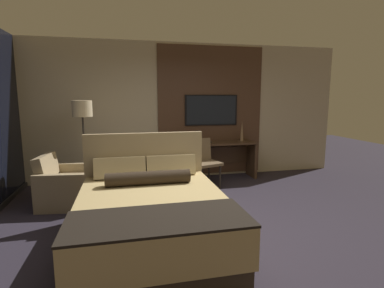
{
  "coord_description": "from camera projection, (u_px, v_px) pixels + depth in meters",
  "views": [
    {
      "loc": [
        -1.1,
        -3.59,
        1.71
      ],
      "look_at": [
        -0.05,
        0.99,
        0.96
      ],
      "focal_mm": 28.0,
      "sensor_mm": 36.0,
      "label": 1
    }
  ],
  "objects": [
    {
      "name": "armchair_by_window",
      "position": [
        68.0,
        187.0,
        4.78
      ],
      "size": [
        0.93,
        0.95,
        0.81
      ],
      "rotation": [
        0.0,
        0.0,
        1.44
      ],
      "color": "#998460",
      "rests_on": "ground_plane"
    },
    {
      "name": "bed",
      "position": [
        152.0,
        216.0,
        3.44
      ],
      "size": [
        1.66,
        2.09,
        1.2
      ],
      "color": "#33281E",
      "rests_on": "ground_plane"
    },
    {
      "name": "vase_tall",
      "position": [
        242.0,
        131.0,
        6.35
      ],
      "size": [
        0.08,
        0.08,
        0.43
      ],
      "color": "#846647",
      "rests_on": "desk"
    },
    {
      "name": "ground_plane",
      "position": [
        212.0,
        227.0,
        3.97
      ],
      "size": [
        16.0,
        16.0,
        0.0
      ],
      "primitive_type": "plane",
      "color": "#28232D"
    },
    {
      "name": "floor_lamp",
      "position": [
        83.0,
        116.0,
        5.22
      ],
      "size": [
        0.34,
        0.34,
        1.64
      ],
      "color": "#282623",
      "rests_on": "ground_plane"
    },
    {
      "name": "book",
      "position": [
        205.0,
        142.0,
        6.14
      ],
      "size": [
        0.25,
        0.2,
        0.03
      ],
      "color": "#332D28",
      "rests_on": "desk"
    },
    {
      "name": "desk_chair",
      "position": [
        203.0,
        158.0,
        5.68
      ],
      "size": [
        0.62,
        0.62,
        0.92
      ],
      "rotation": [
        0.0,
        0.0,
        0.31
      ],
      "color": "brown",
      "rests_on": "ground_plane"
    },
    {
      "name": "wall_back_tv_panel",
      "position": [
        182.0,
        111.0,
        6.27
      ],
      "size": [
        7.2,
        0.09,
        2.8
      ],
      "color": "#BCAD8E",
      "rests_on": "ground_plane"
    },
    {
      "name": "desk",
      "position": [
        214.0,
        154.0,
        6.28
      ],
      "size": [
        1.76,
        0.51,
        0.77
      ],
      "color": "#422D1E",
      "rests_on": "ground_plane"
    },
    {
      "name": "tv",
      "position": [
        211.0,
        110.0,
        6.33
      ],
      "size": [
        1.14,
        0.04,
        0.64
      ],
      "color": "black"
    }
  ]
}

